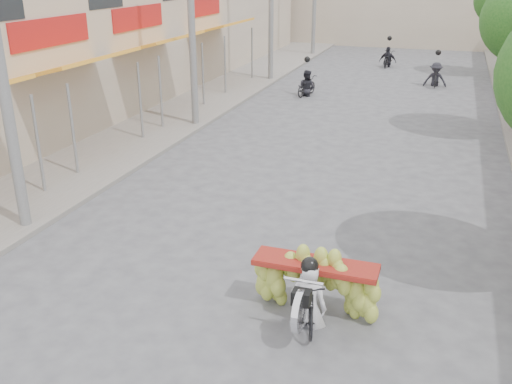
% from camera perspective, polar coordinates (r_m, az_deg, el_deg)
% --- Properties ---
extents(ground, '(120.00, 120.00, 0.00)m').
position_cam_1_polar(ground, '(8.73, -6.19, -16.72)').
color(ground, '#57575C').
rests_on(ground, ground).
extents(sidewalk_left, '(4.00, 60.00, 0.12)m').
position_cam_1_polar(sidewalk_left, '(23.99, -6.59, 8.81)').
color(sidewalk_left, gray).
rests_on(sidewalk_left, ground).
extents(shophouse_row_left, '(9.77, 40.00, 6.00)m').
position_cam_1_polar(shophouse_row_left, '(25.21, -18.63, 15.27)').
color(shophouse_row_left, '#BAA993').
rests_on(shophouse_row_left, ground).
extents(utility_pole_mid, '(0.60, 0.24, 8.00)m').
position_cam_1_polar(utility_pole_mid, '(20.04, -6.52, 17.74)').
color(utility_pole_mid, slate).
rests_on(utility_pole_mid, ground).
extents(banana_motorbike, '(2.20, 1.76, 2.05)m').
position_cam_1_polar(banana_motorbike, '(9.30, 5.64, -8.81)').
color(banana_motorbike, black).
rests_on(banana_motorbike, ground).
extents(bg_motorbike_a, '(0.88, 1.58, 1.95)m').
position_cam_1_polar(bg_motorbike_a, '(25.50, 5.08, 11.26)').
color(bg_motorbike_a, black).
rests_on(bg_motorbike_a, ground).
extents(bg_motorbike_b, '(1.08, 1.67, 1.95)m').
position_cam_1_polar(bg_motorbike_b, '(28.68, 17.60, 11.71)').
color(bg_motorbike_b, black).
rests_on(bg_motorbike_b, ground).
extents(bg_motorbike_c, '(1.01, 1.57, 1.95)m').
position_cam_1_polar(bg_motorbike_c, '(33.62, 13.10, 13.45)').
color(bg_motorbike_c, black).
rests_on(bg_motorbike_c, ground).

